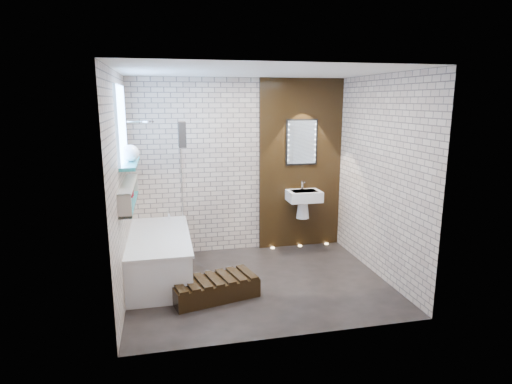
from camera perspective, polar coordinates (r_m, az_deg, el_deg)
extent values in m
plane|color=black|center=(5.53, 0.34, -12.06)|extent=(3.20, 3.20, 0.00)
cube|color=#B19B8D|center=(6.39, -2.22, 3.46)|extent=(3.20, 0.04, 2.60)
cube|color=#B19B8D|center=(3.90, 4.58, -2.27)|extent=(3.20, 0.04, 2.60)
cube|color=#B19B8D|center=(5.03, -17.71, 0.48)|extent=(0.04, 2.60, 2.60)
cube|color=#B19B8D|center=(5.70, 16.27, 1.90)|extent=(0.04, 2.60, 2.60)
plane|color=white|center=(5.05, 0.38, 15.94)|extent=(3.20, 3.20, 0.00)
cube|color=black|center=(6.59, 6.00, 3.68)|extent=(1.30, 0.06, 2.60)
cube|color=#7FADE0|center=(5.29, -17.72, 8.70)|extent=(0.03, 1.00, 0.90)
cube|color=teal|center=(5.33, -16.58, 3.70)|extent=(0.18, 1.00, 0.04)
cube|color=teal|center=(5.22, -16.65, -1.47)|extent=(0.14, 1.30, 0.03)
cube|color=#B2A899|center=(5.17, -16.81, 1.01)|extent=(0.14, 1.30, 0.03)
cube|color=#B2A899|center=(4.57, -17.28, -1.92)|extent=(0.14, 0.03, 0.26)
cube|color=#B2A899|center=(5.81, -16.30, 1.09)|extent=(0.14, 0.03, 0.26)
cube|color=white|center=(5.72, -12.87, -8.53)|extent=(0.75, 1.70, 0.55)
cube|color=white|center=(5.63, -13.01, -5.76)|extent=(0.79, 1.74, 0.03)
cylinder|color=silver|center=(6.31, -11.64, -3.03)|extent=(0.04, 0.04, 0.12)
cube|color=white|center=(5.89, -9.87, 2.34)|extent=(0.01, 0.78, 1.40)
cube|color=black|center=(5.53, -9.94, 7.66)|extent=(0.10, 0.25, 0.32)
cylinder|color=silver|center=(5.87, -14.40, 9.19)|extent=(0.18, 0.18, 0.02)
cube|color=white|center=(6.48, 6.49, -0.54)|extent=(0.50, 0.36, 0.16)
cone|color=white|center=(6.57, 6.30, -2.31)|extent=(0.20, 0.20, 0.28)
cylinder|color=silver|center=(6.54, 6.24, 0.93)|extent=(0.03, 0.03, 0.14)
cube|color=black|center=(6.51, 6.16, 6.68)|extent=(0.50, 0.02, 0.70)
cube|color=silver|center=(6.50, 6.19, 6.67)|extent=(0.45, 0.01, 0.65)
cube|color=black|center=(5.12, -5.62, -12.82)|extent=(1.07, 0.67, 0.22)
cylinder|color=maroon|center=(5.51, -16.48, 0.17)|extent=(0.06, 0.06, 0.14)
cylinder|color=maroon|center=(5.43, -16.53, -0.06)|extent=(0.05, 0.05, 0.13)
cylinder|color=#AD591A|center=(4.85, -16.99, -1.71)|extent=(0.05, 0.05, 0.10)
cylinder|color=maroon|center=(4.92, -16.93, -1.46)|extent=(0.05, 0.05, 0.11)
sphere|color=white|center=(5.33, -16.54, 5.03)|extent=(0.20, 0.20, 0.20)
cylinder|color=#FFD899|center=(6.72, 2.26, -7.51)|extent=(0.06, 0.06, 0.01)
cylinder|color=#FFD899|center=(6.84, 5.94, -7.20)|extent=(0.06, 0.06, 0.01)
cylinder|color=#FFD899|center=(6.99, 9.47, -6.88)|extent=(0.06, 0.06, 0.01)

